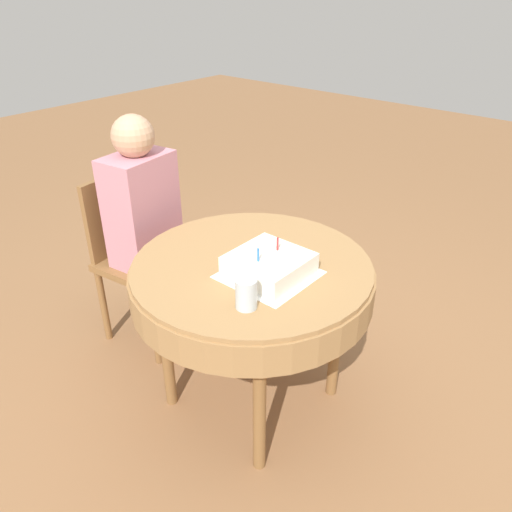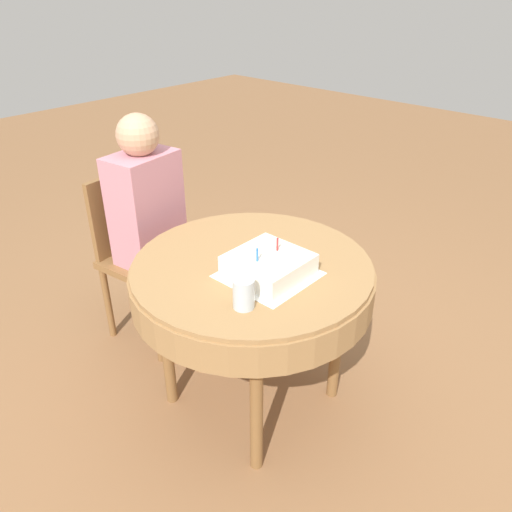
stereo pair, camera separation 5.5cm
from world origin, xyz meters
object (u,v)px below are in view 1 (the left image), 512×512
(chair, at_px, (138,251))
(drinking_glass, at_px, (246,294))
(birthday_cake, at_px, (269,265))
(person, at_px, (146,215))

(chair, distance_m, drinking_glass, 1.05)
(birthday_cake, height_order, drinking_glass, birthday_cake)
(person, bearing_deg, chair, 90.00)
(birthday_cake, xyz_separation_m, drinking_glass, (-0.21, -0.07, 0.01))
(chair, height_order, person, person)
(chair, xyz_separation_m, drinking_glass, (-0.26, -0.97, 0.30))
(drinking_glass, bearing_deg, person, 73.07)
(drinking_glass, bearing_deg, birthday_cake, 18.88)
(drinking_glass, bearing_deg, chair, 75.25)
(person, height_order, birthday_cake, person)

